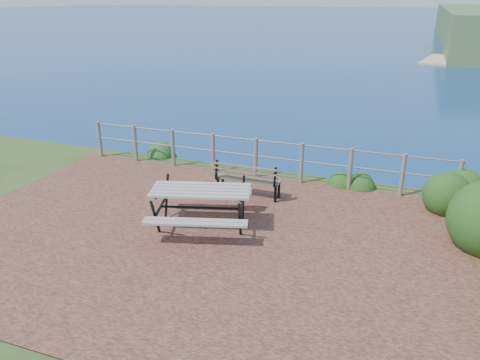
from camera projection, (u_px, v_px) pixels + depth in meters
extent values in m
cube|color=brown|center=(199.00, 237.00, 8.81)|extent=(10.00, 7.00, 0.12)
plane|color=navy|center=(416.00, 8.00, 183.11)|extent=(1200.00, 1200.00, 0.00)
cylinder|color=#6B5B4C|center=(100.00, 139.00, 13.03)|extent=(0.10, 0.10, 1.00)
cylinder|color=#6B5B4C|center=(135.00, 143.00, 12.66)|extent=(0.10, 0.10, 1.00)
cylinder|color=#6B5B4C|center=(173.00, 148.00, 12.29)|extent=(0.10, 0.10, 1.00)
cylinder|color=#6B5B4C|center=(213.00, 153.00, 11.91)|extent=(0.10, 0.10, 1.00)
cylinder|color=#6B5B4C|center=(256.00, 158.00, 11.54)|extent=(0.10, 0.10, 1.00)
cylinder|color=#6B5B4C|center=(301.00, 163.00, 11.16)|extent=(0.10, 0.10, 1.00)
cylinder|color=#6B5B4C|center=(350.00, 169.00, 10.79)|extent=(0.10, 0.10, 1.00)
cylinder|color=#6B5B4C|center=(402.00, 175.00, 10.41)|extent=(0.10, 0.10, 1.00)
cylinder|color=#6B5B4C|center=(458.00, 182.00, 10.04)|extent=(0.10, 0.10, 1.00)
cylinder|color=slate|center=(256.00, 140.00, 11.37)|extent=(9.40, 0.04, 0.04)
cylinder|color=slate|center=(256.00, 156.00, 11.52)|extent=(9.40, 0.04, 0.04)
cube|color=gray|center=(201.00, 190.00, 8.90)|extent=(2.02, 1.27, 0.04)
cube|color=gray|center=(201.00, 205.00, 9.01)|extent=(1.88, 0.79, 0.04)
cube|color=gray|center=(201.00, 205.00, 9.01)|extent=(1.88, 0.79, 0.04)
cylinder|color=black|center=(201.00, 208.00, 9.03)|extent=(1.57, 0.50, 0.05)
cube|color=brown|center=(248.00, 179.00, 10.46)|extent=(1.47, 0.37, 0.03)
cube|color=brown|center=(248.00, 168.00, 10.37)|extent=(1.47, 0.12, 0.34)
cube|color=black|center=(248.00, 187.00, 10.54)|extent=(0.05, 0.06, 0.41)
cube|color=black|center=(248.00, 187.00, 10.54)|extent=(0.05, 0.06, 0.41)
cube|color=black|center=(248.00, 187.00, 10.54)|extent=(0.05, 0.06, 0.41)
cube|color=black|center=(248.00, 187.00, 10.54)|extent=(0.05, 0.06, 0.41)
ellipsoid|color=#1A3E13|center=(451.00, 207.00, 10.07)|extent=(1.03, 1.03, 1.48)
ellipsoid|color=#1F5320|center=(163.00, 156.00, 13.28)|extent=(0.84, 0.84, 0.61)
ellipsoid|color=#1A3E13|center=(353.00, 184.00, 11.28)|extent=(0.74, 0.74, 0.47)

